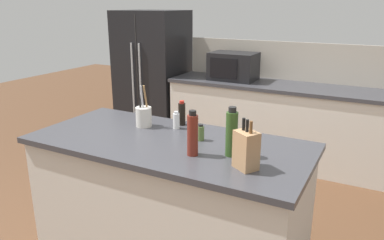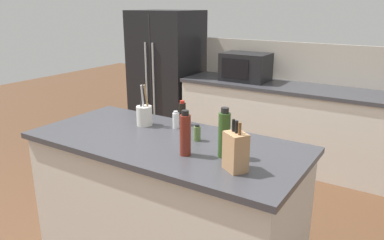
# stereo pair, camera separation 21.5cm
# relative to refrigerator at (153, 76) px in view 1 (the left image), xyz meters

# --- Properties ---
(back_counter_run) EXTENTS (2.90, 0.66, 0.94)m
(back_counter_run) POSITION_rel_refrigerator_xyz_m (1.93, -0.05, -0.40)
(back_counter_run) COLOR beige
(back_counter_run) RESTS_ON ground_plane
(wall_backsplash) EXTENTS (2.86, 0.03, 0.46)m
(wall_backsplash) POSITION_rel_refrigerator_xyz_m (1.93, 0.27, 0.29)
(wall_backsplash) COLOR #B2A899
(wall_backsplash) RESTS_ON back_counter_run
(kitchen_island) EXTENTS (1.93, 0.89, 0.94)m
(kitchen_island) POSITION_rel_refrigerator_xyz_m (1.63, -2.25, -0.40)
(kitchen_island) COLOR beige
(kitchen_island) RESTS_ON ground_plane
(refrigerator) EXTENTS (0.88, 0.75, 1.75)m
(refrigerator) POSITION_rel_refrigerator_xyz_m (0.00, 0.00, 0.00)
(refrigerator) COLOR black
(refrigerator) RESTS_ON ground_plane
(microwave) EXTENTS (0.55, 0.39, 0.33)m
(microwave) POSITION_rel_refrigerator_xyz_m (1.22, -0.05, 0.23)
(microwave) COLOR black
(microwave) RESTS_ON back_counter_run
(knife_block) EXTENTS (0.16, 0.15, 0.29)m
(knife_block) POSITION_rel_refrigerator_xyz_m (2.25, -2.43, 0.18)
(knife_block) COLOR #A87C54
(knife_block) RESTS_ON kitchen_island
(utensil_crock) EXTENTS (0.12, 0.12, 0.32)m
(utensil_crock) POSITION_rel_refrigerator_xyz_m (1.30, -2.07, 0.15)
(utensil_crock) COLOR beige
(utensil_crock) RESTS_ON kitchen_island
(spice_jar_oregano) EXTENTS (0.05, 0.05, 0.11)m
(spice_jar_oregano) POSITION_rel_refrigerator_xyz_m (1.82, -2.14, 0.12)
(spice_jar_oregano) COLOR #567038
(spice_jar_oregano) RESTS_ON kitchen_island
(olive_oil_bottle) EXTENTS (0.07, 0.07, 0.31)m
(olive_oil_bottle) POSITION_rel_refrigerator_xyz_m (2.11, -2.29, 0.21)
(olive_oil_bottle) COLOR #2D4C1E
(olive_oil_bottle) RESTS_ON kitchen_island
(soy_sauce_bottle) EXTENTS (0.05, 0.05, 0.19)m
(soy_sauce_bottle) POSITION_rel_refrigerator_xyz_m (1.54, -1.90, 0.15)
(soy_sauce_bottle) COLOR black
(soy_sauce_bottle) RESTS_ON kitchen_island
(vinegar_bottle) EXTENTS (0.07, 0.07, 0.29)m
(vinegar_bottle) POSITION_rel_refrigerator_xyz_m (1.89, -2.40, 0.20)
(vinegar_bottle) COLOR maroon
(vinegar_bottle) RESTS_ON kitchen_island
(salt_shaker) EXTENTS (0.05, 0.05, 0.13)m
(salt_shaker) POSITION_rel_refrigerator_xyz_m (1.55, -2.00, 0.13)
(salt_shaker) COLOR silver
(salt_shaker) RESTS_ON kitchen_island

